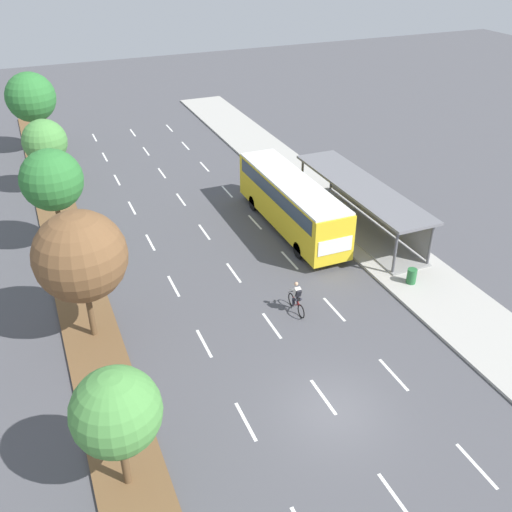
% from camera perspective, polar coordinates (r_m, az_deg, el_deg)
% --- Properties ---
extents(ground_plane, '(140.00, 140.00, 0.00)m').
position_cam_1_polar(ground_plane, '(24.36, 7.68, -15.01)').
color(ground_plane, '#4C4C51').
extents(median_strip, '(2.60, 52.00, 0.12)m').
position_cam_1_polar(median_strip, '(38.41, -18.61, 2.27)').
color(median_strip, brown).
rests_on(median_strip, ground).
extents(sidewalk_right, '(4.50, 52.00, 0.15)m').
position_cam_1_polar(sidewalk_right, '(42.68, 5.32, 6.74)').
color(sidewalk_right, '#ADAAA3').
rests_on(sidewalk_right, ground).
extents(lane_divider_left, '(0.14, 44.29, 0.01)m').
position_cam_1_polar(lane_divider_left, '(35.95, -10.46, 1.35)').
color(lane_divider_left, white).
rests_on(lane_divider_left, ground).
extents(lane_divider_center, '(0.14, 44.29, 0.01)m').
position_cam_1_polar(lane_divider_center, '(36.68, -5.16, 2.40)').
color(lane_divider_center, white).
rests_on(lane_divider_center, ground).
extents(lane_divider_right, '(0.14, 44.29, 0.01)m').
position_cam_1_polar(lane_divider_right, '(37.73, -0.11, 3.39)').
color(lane_divider_right, white).
rests_on(lane_divider_right, ground).
extents(bus_shelter, '(2.90, 12.18, 2.86)m').
position_cam_1_polar(bus_shelter, '(36.88, 10.64, 5.37)').
color(bus_shelter, gray).
rests_on(bus_shelter, sidewalk_right).
extents(bus, '(2.54, 11.29, 3.37)m').
position_cam_1_polar(bus, '(36.11, 3.50, 5.65)').
color(bus, yellow).
rests_on(bus, ground).
extents(cyclist, '(0.46, 1.82, 1.71)m').
position_cam_1_polar(cyclist, '(28.93, 4.06, -4.24)').
color(cyclist, black).
rests_on(cyclist, ground).
extents(median_tree_nearest, '(3.04, 3.04, 4.91)m').
position_cam_1_polar(median_tree_nearest, '(19.77, -13.73, -14.84)').
color(median_tree_nearest, brown).
rests_on(median_tree_nearest, median_strip).
extents(median_tree_second, '(4.18, 4.18, 6.41)m').
position_cam_1_polar(median_tree_second, '(26.38, -17.06, -0.04)').
color(median_tree_second, brown).
rests_on(median_tree_second, median_strip).
extents(median_tree_third, '(3.52, 3.52, 6.25)m').
position_cam_1_polar(median_tree_third, '(34.34, -19.65, 7.11)').
color(median_tree_third, brown).
rests_on(median_tree_third, median_strip).
extents(median_tree_fourth, '(3.06, 3.06, 5.34)m').
position_cam_1_polar(median_tree_fourth, '(42.94, -20.27, 10.63)').
color(median_tree_fourth, brown).
rests_on(median_tree_fourth, median_strip).
extents(median_tree_fifth, '(3.96, 3.96, 6.62)m').
position_cam_1_polar(median_tree_fifth, '(51.25, -21.49, 14.47)').
color(median_tree_fifth, brown).
rests_on(median_tree_fifth, median_strip).
extents(trash_bin, '(0.52, 0.52, 0.85)m').
position_cam_1_polar(trash_bin, '(32.12, 15.21, -1.93)').
color(trash_bin, '#286B38').
rests_on(trash_bin, sidewalk_right).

